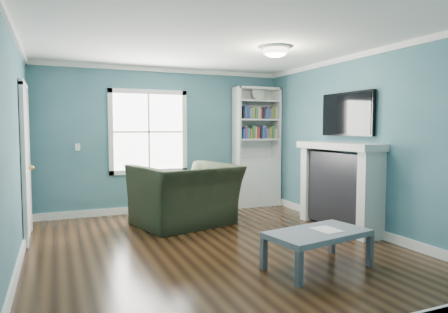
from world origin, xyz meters
name	(u,v)px	position (x,y,z in m)	size (l,w,h in m)	color
floor	(216,248)	(0.00, 0.00, 0.00)	(5.00, 5.00, 0.00)	black
room_walls	(216,123)	(0.00, 0.00, 1.58)	(5.00, 5.00, 5.00)	#325B69
trim	(216,150)	(0.00, 0.00, 1.24)	(4.50, 5.00, 2.60)	white
window	(149,132)	(-0.30, 2.49, 1.45)	(1.40, 0.06, 1.50)	white
bookshelf	(256,159)	(1.77, 2.30, 0.92)	(0.90, 0.35, 2.31)	silver
fireplace	(339,187)	(2.08, 0.20, 0.64)	(0.44, 1.58, 1.30)	black
tv	(347,114)	(2.20, 0.20, 1.72)	(0.06, 1.10, 0.65)	black
door	(25,161)	(-2.22, 1.40, 1.07)	(0.12, 0.98, 2.17)	silver
ceiling_fixture	(276,50)	(0.90, 0.10, 2.55)	(0.38, 0.38, 0.15)	white
light_switch	(78,147)	(-1.50, 2.48, 1.20)	(0.08, 0.01, 0.12)	white
recliner	(185,185)	(0.01, 1.31, 0.64)	(1.46, 0.95, 1.27)	black
coffee_table	(318,236)	(0.75, -1.10, 0.35)	(1.20, 0.79, 0.40)	#444A52
paper_sheet	(327,230)	(0.87, -1.09, 0.41)	(0.24, 0.30, 0.00)	white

